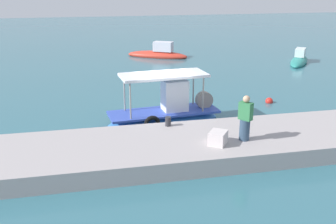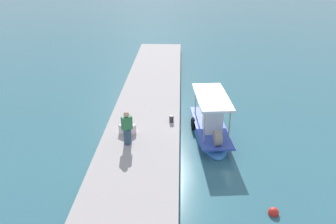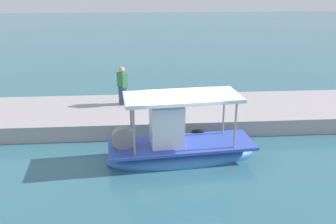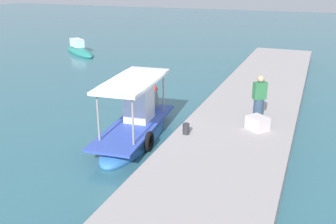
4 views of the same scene
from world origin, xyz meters
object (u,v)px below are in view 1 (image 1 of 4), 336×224
(moored_boat_mid, at_px, (299,60))
(marker_buoy, at_px, (269,101))
(cargo_crate, at_px, (218,138))
(mooring_bollard, at_px, (168,121))
(fisherman_near_bollard, at_px, (245,120))
(moored_boat_near, at_px, (158,54))
(main_fishing_boat, at_px, (166,114))

(moored_boat_mid, bearing_deg, marker_buoy, -126.98)
(cargo_crate, bearing_deg, mooring_bollard, 121.29)
(mooring_bollard, xyz_separation_m, marker_buoy, (6.59, 4.16, -0.78))
(mooring_bollard, bearing_deg, fisherman_near_bollard, -40.26)
(moored_boat_near, distance_m, moored_boat_mid, 11.80)
(cargo_crate, distance_m, marker_buoy, 8.31)
(moored_boat_near, bearing_deg, fisherman_near_bollard, -92.17)
(main_fishing_boat, xyz_separation_m, moored_boat_near, (2.89, 16.75, -0.19))
(fisherman_near_bollard, bearing_deg, marker_buoy, 56.60)
(main_fishing_boat, height_order, fisherman_near_bollard, fisherman_near_bollard)
(mooring_bollard, bearing_deg, moored_boat_mid, 44.98)
(main_fishing_boat, distance_m, marker_buoy, 6.55)
(fisherman_near_bollard, bearing_deg, main_fishing_boat, 116.33)
(main_fishing_boat, height_order, mooring_bollard, main_fishing_boat)
(main_fishing_boat, height_order, cargo_crate, main_fishing_boat)
(mooring_bollard, relative_size, marker_buoy, 0.95)
(main_fishing_boat, distance_m, cargo_crate, 4.54)
(main_fishing_boat, distance_m, moored_boat_mid, 18.05)
(fisherman_near_bollard, xyz_separation_m, mooring_bollard, (-2.47, 2.09, -0.59))
(marker_buoy, bearing_deg, mooring_bollard, -147.77)
(fisherman_near_bollard, relative_size, moored_boat_near, 0.32)
(moored_boat_mid, bearing_deg, mooring_bollard, -135.02)
(marker_buoy, height_order, moored_boat_mid, moored_boat_mid)
(fisherman_near_bollard, distance_m, moored_boat_mid, 19.82)
(moored_boat_mid, bearing_deg, fisherman_near_bollard, -125.63)
(fisherman_near_bollard, bearing_deg, cargo_crate, -171.40)
(main_fishing_boat, distance_m, fisherman_near_bollard, 4.83)
(mooring_bollard, xyz_separation_m, cargo_crate, (1.37, -2.26, 0.04))
(cargo_crate, relative_size, moored_boat_near, 0.13)
(fisherman_near_bollard, height_order, mooring_bollard, fisherman_near_bollard)
(cargo_crate, bearing_deg, main_fishing_boat, 102.79)
(mooring_bollard, bearing_deg, marker_buoy, 32.23)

